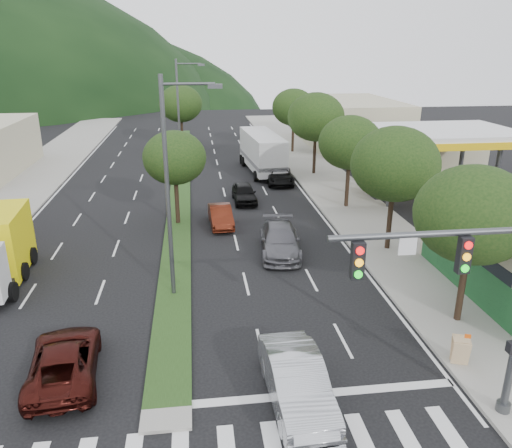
{
  "coord_description": "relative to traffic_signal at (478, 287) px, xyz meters",
  "views": [
    {
      "loc": [
        1.21,
        -13.33,
        11.06
      ],
      "look_at": [
        4.39,
        11.82,
        2.0
      ],
      "focal_mm": 35.0,
      "sensor_mm": 36.0,
      "label": 1
    }
  ],
  "objects": [
    {
      "name": "tree_med_near",
      "position": [
        -9.03,
        19.54,
        -0.22
      ],
      "size": [
        4.0,
        4.0,
        6.02
      ],
      "color": "black",
      "rests_on": "median"
    },
    {
      "name": "bldg_right_far",
      "position": [
        10.47,
        45.54,
        -2.05
      ],
      "size": [
        10.0,
        16.0,
        5.2
      ],
      "primitive_type": "cube",
      "color": "beige",
      "rests_on": "ground"
    },
    {
      "name": "tree_r_a",
      "position": [
        2.97,
        5.54,
        0.17
      ],
      "size": [
        4.6,
        4.6,
        6.63
      ],
      "color": "black",
      "rests_on": "sidewalk_right"
    },
    {
      "name": "car_queue_a",
      "position": [
        -4.2,
        23.92,
        -3.95
      ],
      "size": [
        1.7,
        4.11,
        1.39
      ],
      "primitive_type": "imported",
      "rotation": [
        0.0,
        0.0,
        0.01
      ],
      "color": "black",
      "rests_on": "ground"
    },
    {
      "name": "tree_r_d",
      "position": [
        2.97,
        31.54,
        0.54
      ],
      "size": [
        5.0,
        5.0,
        7.17
      ],
      "color": "black",
      "rests_on": "sidewalk_right"
    },
    {
      "name": "sedan_silver",
      "position": [
        -4.82,
        1.41,
        -3.83
      ],
      "size": [
        1.95,
        5.03,
        1.64
      ],
      "primitive_type": "imported",
      "rotation": [
        0.0,
        0.0,
        0.04
      ],
      "color": "#AEB0B6",
      "rests_on": "ground"
    },
    {
      "name": "streetlight_mid",
      "position": [
        -8.82,
        34.54,
        0.94
      ],
      "size": [
        2.6,
        0.25,
        10.0
      ],
      "color": "#47494C",
      "rests_on": "ground"
    },
    {
      "name": "tree_r_b",
      "position": [
        2.97,
        13.54,
        0.39
      ],
      "size": [
        4.8,
        4.8,
        6.94
      ],
      "color": "black",
      "rests_on": "sidewalk_right"
    },
    {
      "name": "tree_med_far",
      "position": [
        -9.03,
        45.54,
        0.36
      ],
      "size": [
        4.8,
        4.8,
        6.94
      ],
      "color": "black",
      "rests_on": "median"
    },
    {
      "name": "traffic_signal",
      "position": [
        0.0,
        0.0,
        0.0
      ],
      "size": [
        6.12,
        0.4,
        7.0
      ],
      "color": "#47494C",
      "rests_on": "ground"
    },
    {
      "name": "suv_maroon",
      "position": [
        -12.64,
        3.76,
        -3.96
      ],
      "size": [
        2.8,
        5.13,
        1.36
      ],
      "primitive_type": "imported",
      "rotation": [
        0.0,
        0.0,
        3.25
      ],
      "color": "black",
      "rests_on": "ground"
    },
    {
      "name": "sidewalk_right",
      "position": [
        3.47,
        26.54,
        -4.57
      ],
      "size": [
        5.0,
        90.0,
        0.15
      ],
      "primitive_type": "cube",
      "color": "gray",
      "rests_on": "ground"
    },
    {
      "name": "tree_r_c",
      "position": [
        2.97,
        21.54,
        0.1
      ],
      "size": [
        4.4,
        4.4,
        6.48
      ],
      "color": "black",
      "rests_on": "sidewalk_right"
    },
    {
      "name": "car_queue_b",
      "position": [
        -3.2,
        13.92,
        -3.88
      ],
      "size": [
        2.69,
        5.44,
        1.52
      ],
      "primitive_type": "imported",
      "rotation": [
        0.0,
        0.0,
        -0.11
      ],
      "color": "#56555A",
      "rests_on": "ground"
    },
    {
      "name": "streetlight_near",
      "position": [
        -8.82,
        9.54,
        0.94
      ],
      "size": [
        2.6,
        0.25,
        10.0
      ],
      "color": "#47494C",
      "rests_on": "ground"
    },
    {
      "name": "car_queue_c",
      "position": [
        -6.25,
        18.92,
        -3.99
      ],
      "size": [
        1.57,
        4.04,
        1.31
      ],
      "primitive_type": "imported",
      "rotation": [
        0.0,
        0.0,
        0.05
      ],
      "color": "#4D190C",
      "rests_on": "ground"
    },
    {
      "name": "a_frame_sign",
      "position": [
        1.47,
        2.61,
        -3.9
      ],
      "size": [
        0.8,
        0.85,
        1.34
      ],
      "rotation": [
        0.0,
        0.0,
        -0.36
      ],
      "color": "tan",
      "rests_on": "sidewalk_right"
    },
    {
      "name": "ground",
      "position": [
        -9.03,
        1.54,
        -4.65
      ],
      "size": [
        160.0,
        160.0,
        0.0
      ],
      "primitive_type": "plane",
      "color": "black",
      "rests_on": "ground"
    },
    {
      "name": "car_queue_d",
      "position": [
        -0.62,
        28.92,
        -3.99
      ],
      "size": [
        2.53,
        4.87,
        1.31
      ],
      "primitive_type": "imported",
      "rotation": [
        0.0,
        0.0,
        -0.08
      ],
      "color": "black",
      "rests_on": "ground"
    },
    {
      "name": "tree_r_e",
      "position": [
        2.97,
        41.54,
        0.25
      ],
      "size": [
        4.6,
        4.6,
        6.71
      ],
      "color": "black",
      "rests_on": "sidewalk_right"
    },
    {
      "name": "gas_canopy",
      "position": [
        9.97,
        23.54,
        0.0
      ],
      "size": [
        12.2,
        8.2,
        5.25
      ],
      "color": "silver",
      "rests_on": "ground"
    },
    {
      "name": "sidewalk_left",
      "position": [
        -22.03,
        26.54,
        -4.57
      ],
      "size": [
        6.0,
        90.0,
        0.15
      ],
      "primitive_type": "cube",
      "color": "gray",
      "rests_on": "ground"
    },
    {
      "name": "motorhome",
      "position": [
        -1.54,
        33.28,
        -2.76
      ],
      "size": [
        3.53,
        9.39,
        3.53
      ],
      "rotation": [
        0.0,
        0.0,
        0.08
      ],
      "color": "#BCBCBC",
      "rests_on": "ground"
    },
    {
      "name": "median",
      "position": [
        -9.03,
        29.54,
        -4.59
      ],
      "size": [
        1.6,
        56.0,
        0.12
      ],
      "primitive_type": "cube",
      "color": "#1D3513",
      "rests_on": "ground"
    }
  ]
}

